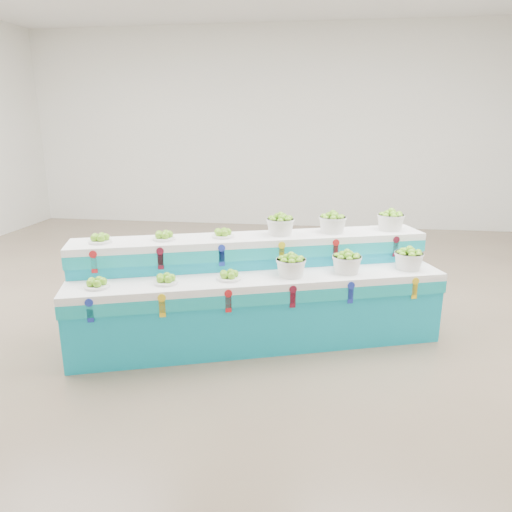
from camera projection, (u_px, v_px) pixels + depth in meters
The scene contains 15 objects.
ground at pixel (214, 314), 5.47m from camera, with size 10.00×10.00×0.00m, color brown.
back_wall at pixel (267, 129), 9.68m from camera, with size 10.00×10.00×0.00m, color silver.
display_stand at pixel (256, 291), 4.73m from camera, with size 3.62×0.93×1.02m, color #10A0BD, non-canonical shape.
plate_lower_left at pixel (97, 282), 4.18m from camera, with size 0.22×0.22×0.10m, color white.
plate_lower_mid at pixel (166, 278), 4.29m from camera, with size 0.22×0.22×0.10m, color white.
plate_lower_right at pixel (229, 275), 4.39m from camera, with size 0.22×0.22×0.10m, color white.
basket_lower_left at pixel (291, 265), 4.48m from camera, with size 0.28×0.28×0.21m, color silver, non-canonical shape.
basket_lower_mid at pixel (347, 262), 4.59m from camera, with size 0.28×0.28×0.21m, color silver, non-canonical shape.
basket_lower_right at pixel (409, 259), 4.70m from camera, with size 0.28×0.28×0.21m, color silver, non-canonical shape.
plate_upper_left at pixel (100, 238), 4.52m from camera, with size 0.22×0.22×0.10m, color white.
plate_upper_mid at pixel (164, 235), 4.63m from camera, with size 0.22×0.22×0.10m, color white.
plate_upper_right at pixel (223, 233), 4.73m from camera, with size 0.22×0.22×0.10m, color white.
basket_upper_left at pixel (280, 225), 4.83m from camera, with size 0.28×0.28×0.21m, color silver, non-canonical shape.
basket_upper_mid at pixel (332, 223), 4.93m from camera, with size 0.28×0.28×0.21m, color silver, non-canonical shape.
basket_upper_right at pixel (391, 220), 5.04m from camera, with size 0.28×0.28×0.21m, color silver, non-canonical shape.
Camera 1 is at (1.19, -4.96, 2.13)m, focal length 33.19 mm.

